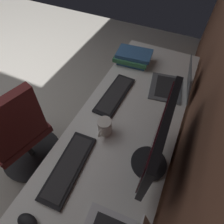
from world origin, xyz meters
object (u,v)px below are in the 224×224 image
(keyboard_spare, at_px, (115,95))
(coffee_mug, at_px, (105,127))
(book_stack_near, at_px, (133,57))
(office_chair, at_px, (20,137))
(mouse_main, at_px, (27,222))
(keyboard_main, at_px, (69,167))
(monitor_primary, at_px, (157,141))
(drawer_pedestal, at_px, (126,151))
(laptop_leftmost, at_px, (175,85))

(keyboard_spare, bearing_deg, coffee_mug, 12.89)
(book_stack_near, relative_size, office_chair, 0.32)
(book_stack_near, bearing_deg, mouse_main, -0.14)
(book_stack_near, height_order, coffee_mug, coffee_mug)
(keyboard_main, relative_size, mouse_main, 4.12)
(mouse_main, xyz_separation_m, book_stack_near, (-1.33, 0.00, 0.04))
(book_stack_near, distance_m, coffee_mug, 0.74)
(keyboard_spare, xyz_separation_m, office_chair, (0.50, -0.60, -0.28))
(monitor_primary, bearing_deg, mouse_main, -38.93)
(office_chair, bearing_deg, keyboard_spare, 129.49)
(drawer_pedestal, distance_m, monitor_primary, 0.70)
(coffee_mug, bearing_deg, book_stack_near, -172.52)
(keyboard_main, relative_size, keyboard_spare, 1.01)
(coffee_mug, bearing_deg, mouse_main, -9.46)
(monitor_primary, xyz_separation_m, office_chair, (0.11, -0.99, -0.53))
(keyboard_main, xyz_separation_m, coffee_mug, (-0.29, 0.07, 0.04))
(mouse_main, height_order, office_chair, office_chair)
(drawer_pedestal, distance_m, book_stack_near, 0.79)
(drawer_pedestal, height_order, monitor_primary, monitor_primary)
(drawer_pedestal, height_order, keyboard_spare, keyboard_spare)
(monitor_primary, distance_m, coffee_mug, 0.38)
(laptop_leftmost, relative_size, mouse_main, 3.19)
(monitor_primary, relative_size, book_stack_near, 1.49)
(keyboard_main, height_order, office_chair, office_chair)
(drawer_pedestal, bearing_deg, coffee_mug, -48.16)
(drawer_pedestal, bearing_deg, monitor_primary, 44.40)
(mouse_main, distance_m, book_stack_near, 1.33)
(monitor_primary, distance_m, keyboard_main, 0.51)
(keyboard_main, relative_size, book_stack_near, 1.36)
(drawer_pedestal, xyz_separation_m, book_stack_near, (-0.62, -0.22, 0.43))
(keyboard_spare, bearing_deg, keyboard_main, -0.41)
(keyboard_spare, distance_m, book_stack_near, 0.43)
(coffee_mug, xyz_separation_m, office_chair, (0.19, -0.67, -0.33))
(keyboard_spare, bearing_deg, drawer_pedestal, 44.81)
(laptop_leftmost, height_order, keyboard_spare, laptop_leftmost)
(monitor_primary, bearing_deg, book_stack_near, -153.23)
(monitor_primary, height_order, laptop_leftmost, monitor_primary)
(monitor_primary, distance_m, book_stack_near, 0.94)
(mouse_main, xyz_separation_m, coffee_mug, (-0.60, 0.10, 0.04))
(monitor_primary, height_order, keyboard_main, monitor_primary)
(drawer_pedestal, relative_size, office_chair, 0.72)
(laptop_leftmost, xyz_separation_m, coffee_mug, (0.55, -0.30, -0.00))
(monitor_primary, bearing_deg, office_chair, -83.90)
(drawer_pedestal, height_order, keyboard_main, keyboard_main)
(monitor_primary, height_order, office_chair, monitor_primary)
(keyboard_main, relative_size, coffee_mug, 3.39)
(laptop_leftmost, xyz_separation_m, book_stack_near, (-0.18, -0.40, -0.00))
(laptop_leftmost, bearing_deg, keyboard_spare, -56.97)
(drawer_pedestal, relative_size, coffee_mug, 5.50)
(monitor_primary, height_order, mouse_main, monitor_primary)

